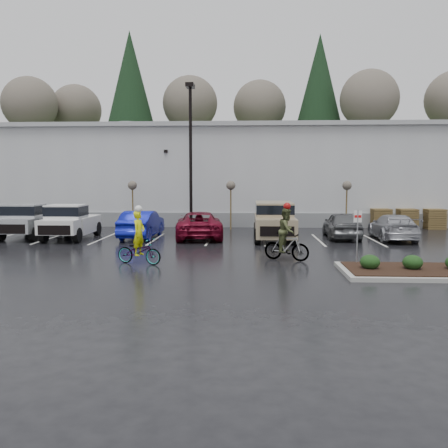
{
  "coord_description": "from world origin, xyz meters",
  "views": [
    {
      "loc": [
        -0.38,
        -17.97,
        3.44
      ],
      "look_at": [
        -1.47,
        3.57,
        1.3
      ],
      "focal_mm": 38.0,
      "sensor_mm": 36.0,
      "label": 1
    }
  ],
  "objects_px": {
    "pallet_stack_a": "(381,219)",
    "car_grey": "(342,225)",
    "pallet_stack_c": "(434,219)",
    "pickup_white": "(73,221)",
    "sapling_west": "(132,188)",
    "pallet_stack_b": "(407,219)",
    "lamppost": "(191,141)",
    "fire_lane_sign": "(357,231)",
    "car_far_silver": "(393,227)",
    "sapling_east": "(347,188)",
    "car_blue": "(142,224)",
    "car_red": "(199,225)",
    "cyclist_hivis": "(139,246)",
    "sapling_mid": "(231,188)",
    "pickup_silver": "(32,220)",
    "cyclist_olive": "(287,240)",
    "suv_tan": "(274,221)"
  },
  "relations": [
    {
      "from": "sapling_east",
      "to": "car_red",
      "type": "xyz_separation_m",
      "value": [
        -9.14,
        -4.4,
        -1.98
      ]
    },
    {
      "from": "pallet_stack_c",
      "to": "pallet_stack_b",
      "type": "bearing_deg",
      "value": 180.0
    },
    {
      "from": "sapling_mid",
      "to": "pallet_stack_a",
      "type": "distance_m",
      "value": 10.26
    },
    {
      "from": "lamppost",
      "to": "car_blue",
      "type": "relative_size",
      "value": 1.95
    },
    {
      "from": "car_blue",
      "to": "pickup_silver",
      "type": "bearing_deg",
      "value": 1.81
    },
    {
      "from": "pickup_silver",
      "to": "pickup_white",
      "type": "height_order",
      "value": "same"
    },
    {
      "from": "pickup_white",
      "to": "car_grey",
      "type": "xyz_separation_m",
      "value": [
        15.15,
        0.86,
        -0.23
      ]
    },
    {
      "from": "lamppost",
      "to": "cyclist_hivis",
      "type": "relative_size",
      "value": 3.96
    },
    {
      "from": "pallet_stack_a",
      "to": "fire_lane_sign",
      "type": "bearing_deg",
      "value": -108.81
    },
    {
      "from": "pallet_stack_a",
      "to": "suv_tan",
      "type": "xyz_separation_m",
      "value": [
        -7.42,
        -5.94,
        0.35
      ]
    },
    {
      "from": "pickup_white",
      "to": "car_blue",
      "type": "height_order",
      "value": "pickup_white"
    },
    {
      "from": "lamppost",
      "to": "suv_tan",
      "type": "distance_m",
      "value": 7.94
    },
    {
      "from": "suv_tan",
      "to": "pickup_white",
      "type": "bearing_deg",
      "value": -179.98
    },
    {
      "from": "cyclist_olive",
      "to": "sapling_mid",
      "type": "bearing_deg",
      "value": 36.3
    },
    {
      "from": "pallet_stack_a",
      "to": "pickup_silver",
      "type": "relative_size",
      "value": 0.26
    },
    {
      "from": "car_blue",
      "to": "suv_tan",
      "type": "height_order",
      "value": "suv_tan"
    },
    {
      "from": "sapling_east",
      "to": "cyclist_hivis",
      "type": "height_order",
      "value": "sapling_east"
    },
    {
      "from": "pallet_stack_a",
      "to": "car_grey",
      "type": "bearing_deg",
      "value": -124.97
    },
    {
      "from": "pickup_white",
      "to": "pickup_silver",
      "type": "bearing_deg",
      "value": 170.77
    },
    {
      "from": "sapling_east",
      "to": "pallet_stack_b",
      "type": "bearing_deg",
      "value": 13.39
    },
    {
      "from": "car_grey",
      "to": "cyclist_olive",
      "type": "xyz_separation_m",
      "value": [
        -3.71,
        -7.41,
        0.12
      ]
    },
    {
      "from": "car_blue",
      "to": "car_red",
      "type": "relative_size",
      "value": 0.87
    },
    {
      "from": "car_blue",
      "to": "cyclist_hivis",
      "type": "distance_m",
      "value": 8.26
    },
    {
      "from": "pallet_stack_a",
      "to": "car_blue",
      "type": "bearing_deg",
      "value": -159.72
    },
    {
      "from": "pickup_white",
      "to": "car_far_silver",
      "type": "distance_m",
      "value": 17.84
    },
    {
      "from": "pallet_stack_a",
      "to": "pallet_stack_c",
      "type": "xyz_separation_m",
      "value": [
        3.5,
        0.0,
        0.0
      ]
    },
    {
      "from": "sapling_east",
      "to": "car_far_silver",
      "type": "xyz_separation_m",
      "value": [
        1.62,
        -4.6,
        -2.03
      ]
    },
    {
      "from": "pallet_stack_b",
      "to": "car_red",
      "type": "distance_m",
      "value": 14.39
    },
    {
      "from": "pallet_stack_c",
      "to": "pallet_stack_a",
      "type": "bearing_deg",
      "value": 180.0
    },
    {
      "from": "lamppost",
      "to": "fire_lane_sign",
      "type": "height_order",
      "value": "lamppost"
    },
    {
      "from": "pickup_silver",
      "to": "pallet_stack_c",
      "type": "bearing_deg",
      "value": 12.59
    },
    {
      "from": "pallet_stack_a",
      "to": "pickup_white",
      "type": "bearing_deg",
      "value": -162.37
    },
    {
      "from": "fire_lane_sign",
      "to": "car_far_silver",
      "type": "xyz_separation_m",
      "value": [
        3.82,
        8.2,
        -0.7
      ]
    },
    {
      "from": "sapling_mid",
      "to": "car_red",
      "type": "bearing_deg",
      "value": -110.39
    },
    {
      "from": "sapling_west",
      "to": "sapling_east",
      "type": "distance_m",
      "value": 14.0
    },
    {
      "from": "sapling_west",
      "to": "sapling_east",
      "type": "bearing_deg",
      "value": 0.0
    },
    {
      "from": "sapling_west",
      "to": "pallet_stack_b",
      "type": "bearing_deg",
      "value": 3.14
    },
    {
      "from": "pickup_silver",
      "to": "sapling_east",
      "type": "bearing_deg",
      "value": 13.58
    },
    {
      "from": "sapling_east",
      "to": "pallet_stack_a",
      "type": "distance_m",
      "value": 3.39
    },
    {
      "from": "sapling_east",
      "to": "car_red",
      "type": "height_order",
      "value": "sapling_east"
    },
    {
      "from": "car_grey",
      "to": "cyclist_olive",
      "type": "relative_size",
      "value": 1.84
    },
    {
      "from": "car_blue",
      "to": "car_grey",
      "type": "height_order",
      "value": "car_blue"
    },
    {
      "from": "pallet_stack_c",
      "to": "pickup_white",
      "type": "distance_m",
      "value": 23.0
    },
    {
      "from": "cyclist_hivis",
      "to": "sapling_mid",
      "type": "bearing_deg",
      "value": 3.72
    },
    {
      "from": "fire_lane_sign",
      "to": "cyclist_hivis",
      "type": "xyz_separation_m",
      "value": [
        -8.48,
        0.21,
        -0.68
      ]
    },
    {
      "from": "sapling_mid",
      "to": "car_far_silver",
      "type": "bearing_deg",
      "value": -26.75
    },
    {
      "from": "sapling_mid",
      "to": "car_grey",
      "type": "distance_m",
      "value": 7.88
    },
    {
      "from": "pallet_stack_a",
      "to": "pallet_stack_b",
      "type": "height_order",
      "value": "same"
    },
    {
      "from": "suv_tan",
      "to": "lamppost",
      "type": "bearing_deg",
      "value": 142.19
    },
    {
      "from": "sapling_west",
      "to": "pickup_white",
      "type": "bearing_deg",
      "value": -114.12
    }
  ]
}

